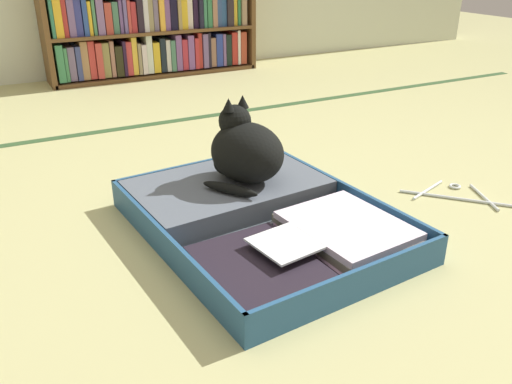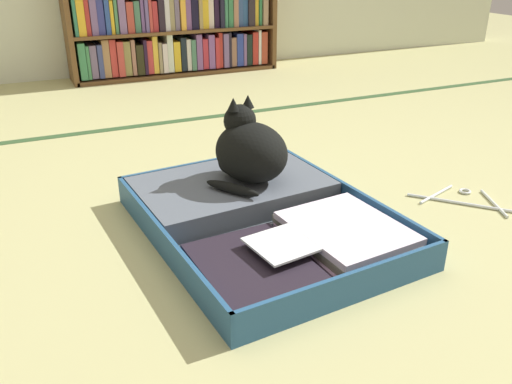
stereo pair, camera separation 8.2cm
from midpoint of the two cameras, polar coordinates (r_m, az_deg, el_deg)
name	(u,v)px [view 1 (the left image)]	position (r m, az deg, el deg)	size (l,w,h in m)	color
ground_plane	(293,230)	(1.61, 2.53, -4.08)	(10.00, 10.00, 0.00)	tan
tatami_border	(163,122)	(2.65, -10.78, 7.29)	(4.80, 0.05, 0.00)	#31512B
bookshelf	(150,12)	(3.63, -11.90, 18.29)	(1.35, 0.26, 0.82)	brown
open_suitcase	(257,214)	(1.62, -1.38, -2.35)	(0.69, 0.88, 0.09)	#24517C
black_cat	(244,151)	(1.69, -2.66, 4.42)	(0.30, 0.31, 0.26)	black
clothes_hanger	(455,194)	(1.94, 19.38, -0.24)	(0.26, 0.27, 0.01)	silver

